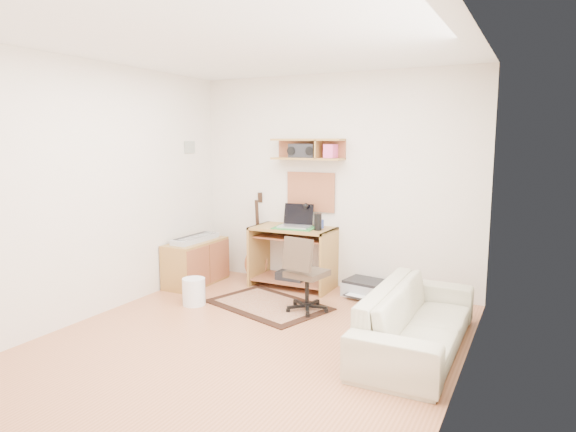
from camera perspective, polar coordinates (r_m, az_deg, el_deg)
The scene contains 22 objects.
floor at distance 4.76m, azimuth -4.21°, elevation -13.88°, with size 3.60×4.00×0.01m, color #C17A50.
ceiling at distance 4.48m, azimuth -4.59°, elevation 18.74°, with size 3.60×4.00×0.01m, color white.
back_wall at distance 6.23m, azimuth 5.21°, elevation 3.80°, with size 3.60×0.01×2.60m, color silver.
left_wall at distance 5.58m, azimuth -20.48°, elevation 2.75°, with size 0.01×4.00×2.60m, color silver.
right_wall at distance 3.83m, azimuth 19.39°, elevation 0.40°, with size 0.01×4.00×2.60m, color silver.
wall_shelf at distance 6.21m, azimuth 2.22°, elevation 7.51°, with size 0.90×0.25×0.26m, color #A87A3B.
cork_board at distance 6.33m, azimuth 2.58°, elevation 2.73°, with size 0.64×0.03×0.49m, color tan.
wall_photo at distance 6.66m, azimuth -11.00°, elevation 7.61°, with size 0.02×0.20×0.15m, color #4C8CBF.
desk at distance 6.29m, azimuth 0.54°, elevation -4.65°, with size 1.00×0.55×0.75m, color #A87A3B, non-canonical shape.
laptop at distance 6.16m, azimuth 0.80°, elevation -0.02°, with size 0.38×0.38×0.29m, color silver, non-canonical shape.
speaker at distance 6.01m, azimuth 3.38°, elevation -0.68°, with size 0.09×0.09×0.20m, color black.
desk_lamp at distance 6.24m, azimuth 2.60°, elevation 0.11°, with size 0.10×0.10×0.29m, color black, non-canonical shape.
pencil_cup at distance 6.16m, azimuth 3.72°, elevation -0.91°, with size 0.07×0.07×0.10m, color #304190.
boombox at distance 6.23m, azimuth 1.69°, elevation 7.34°, with size 0.33×0.15×0.17m, color black.
rug at distance 5.69m, azimuth -2.26°, elevation -9.94°, with size 1.27×0.85×0.02m, color tan.
task_chair at distance 5.39m, azimuth 2.16°, elevation -6.47°, with size 0.42×0.42×0.83m, color #3C3023, non-canonical shape.
cabinet at distance 6.55m, azimuth -10.30°, elevation -5.16°, with size 0.40×0.90×0.55m, color #A87A3B.
music_keyboard at distance 6.48m, azimuth -10.37°, elevation -2.53°, with size 0.23×0.72×0.06m, color #B2B5BA.
guitar at distance 6.65m, azimuth -3.63°, elevation -2.24°, with size 0.30×0.19×1.14m, color #AE6035, non-canonical shape.
waste_basket at distance 5.76m, azimuth -10.54°, elevation -8.35°, with size 0.25×0.25×0.30m, color white.
printer at distance 6.07m, azimuth 8.74°, elevation -8.08°, with size 0.48×0.37×0.18m, color #A5A8AA.
sofa at distance 4.61m, azimuth 14.34°, elevation -10.06°, with size 1.85×0.54×0.72m, color #BDB596.
Camera 1 is at (2.28, -3.77, 1.81)m, focal length 31.63 mm.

